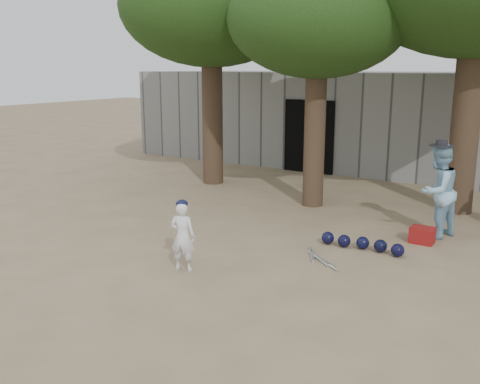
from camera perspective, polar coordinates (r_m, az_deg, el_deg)
The scene contains 7 objects.
ground at distance 9.52m, azimuth -6.31°, elevation -6.30°, with size 70.00×70.00×0.00m, color #937C5E.
boy_player at distance 8.50m, azimuth -6.13°, elevation -4.73°, with size 0.41×0.27×1.12m, color white.
spectator_blue at distance 10.68m, azimuth 20.33°, elevation 0.08°, with size 0.87×0.68×1.79m, color #91C2E0.
red_bag at distance 10.41m, azimuth 18.86°, elevation -4.38°, with size 0.42×0.32×0.30m, color maroon.
back_building at distance 18.30m, azimuth 14.22°, elevation 7.59°, with size 16.00×5.24×3.00m.
helmet_row at distance 9.75m, azimuth 12.88°, elevation -5.38°, with size 1.51×0.31×0.23m.
bat_pile at distance 9.15m, azimuth 8.37°, elevation -7.01°, with size 0.87×0.80×0.06m.
Camera 1 is at (5.62, -7.00, 3.17)m, focal length 40.00 mm.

